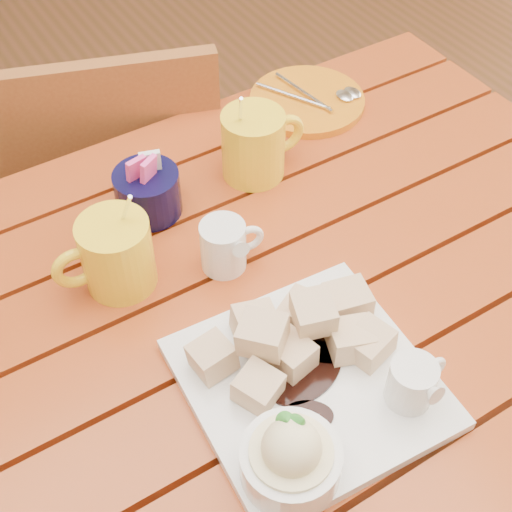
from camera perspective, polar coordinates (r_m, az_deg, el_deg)
table at (r=1.00m, az=-0.63°, el=-7.42°), size 1.20×0.79×0.75m
dessert_plate at (r=0.81m, az=4.13°, el=-10.56°), size 0.28×0.28×0.11m
coffee_mug_left at (r=0.91m, az=-11.24°, el=0.16°), size 0.13×0.09×0.15m
coffee_mug_right at (r=1.06m, az=-0.08°, el=8.99°), size 0.13×0.09×0.16m
cream_pitcher at (r=0.93m, az=-2.51°, el=0.90°), size 0.09×0.07×0.07m
sugar_caddy at (r=1.01m, az=-8.66°, el=5.12°), size 0.09×0.09×0.10m
orange_saucer at (r=1.22m, az=4.19°, el=12.31°), size 0.19×0.19×0.02m
chair_far at (r=1.47m, az=-11.11°, el=4.55°), size 0.51×0.51×0.86m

